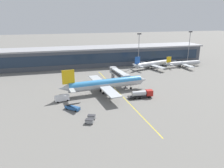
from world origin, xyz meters
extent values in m
plane|color=slate|center=(0.00, 0.00, 0.00)|extent=(700.00, 700.00, 0.00)
cube|color=yellow|center=(1.08, 2.00, 0.00)|extent=(3.32, 79.95, 0.01)
cube|color=#424751|center=(-17.81, 62.37, 5.90)|extent=(194.86, 19.35, 11.79)
cube|color=#1E2D42|center=(-17.81, 52.64, 6.48)|extent=(189.02, 0.16, 6.60)
cube|color=#99999E|center=(-17.81, 62.37, 12.29)|extent=(198.76, 19.74, 1.00)
cylinder|color=#B2B7BC|center=(-4.47, 4.15, 4.04)|extent=(35.18, 8.03, 4.07)
cylinder|color=#388CD1|center=(-4.47, 4.15, 4.40)|extent=(34.47, 7.79, 3.91)
cone|color=#B2B7BC|center=(14.30, 6.31, 4.04)|extent=(4.48, 4.30, 3.87)
cone|color=#B2B7BC|center=(-23.45, 1.98, 4.44)|extent=(5.25, 3.99, 3.46)
cube|color=gold|center=(-21.33, 2.22, 9.12)|extent=(5.30, 0.96, 6.10)
cube|color=#B2B7BC|center=(-21.30, 6.32, 4.65)|extent=(2.73, 6.70, 0.24)
cube|color=#B2B7BC|center=(-20.37, -1.77, 4.65)|extent=(2.73, 6.70, 0.24)
cube|color=#B2B7BC|center=(-7.03, 13.30, 3.73)|extent=(6.44, 15.13, 0.40)
cube|color=#B2B7BC|center=(-4.89, -5.33, 3.73)|extent=(6.44, 15.13, 0.40)
cylinder|color=#939399|center=(-5.74, 10.78, 2.31)|extent=(3.37, 2.58, 2.24)
cylinder|color=#939399|center=(-4.20, -2.59, 2.31)|extent=(3.37, 2.58, 2.24)
cylinder|color=black|center=(8.03, 5.59, 0.50)|extent=(1.04, 0.51, 1.00)
cylinder|color=slate|center=(8.03, 5.59, 1.50)|extent=(0.20, 0.20, 2.00)
cylinder|color=black|center=(-6.76, 5.73, 0.50)|extent=(1.04, 0.51, 1.00)
cylinder|color=slate|center=(-6.76, 5.73, 1.50)|extent=(0.20, 0.20, 2.00)
cylinder|color=black|center=(-6.35, 2.10, 0.50)|extent=(1.04, 0.51, 1.00)
cylinder|color=slate|center=(-6.35, 2.10, 1.50)|extent=(0.20, 0.20, 2.00)
cube|color=#B2B7BC|center=(5.06, 15.96, 5.34)|extent=(4.75, 17.26, 2.80)
cube|color=#232328|center=(5.11, 15.97, 5.34)|extent=(4.59, 14.56, 1.54)
cube|color=#9EA3A8|center=(5.94, 7.49, 5.34)|extent=(3.91, 3.56, 2.94)
cylinder|color=#4C4C51|center=(5.94, 7.49, 1.97)|extent=(0.70, 0.70, 3.94)
cube|color=#262628|center=(5.94, 7.49, 0.15)|extent=(1.98, 1.98, 0.30)
cylinder|color=gray|center=(4.18, 24.44, 5.34)|extent=(3.90, 3.90, 3.08)
cylinder|color=gray|center=(4.18, 24.44, 1.97)|extent=(1.80, 1.80, 3.94)
cube|color=#232326|center=(7.75, -6.33, 0.75)|extent=(10.08, 2.83, 0.50)
cube|color=#B21E19|center=(12.15, -6.48, 2.00)|extent=(2.88, 2.59, 2.50)
cube|color=black|center=(13.41, -6.52, 2.50)|extent=(0.24, 2.30, 1.12)
cylinder|color=#B7BABF|center=(7.47, -6.32, 2.10)|extent=(6.07, 2.40, 2.20)
cylinder|color=black|center=(11.63, -5.27, 0.50)|extent=(1.01, 0.38, 1.00)
cylinder|color=black|center=(11.55, -7.65, 0.50)|extent=(1.01, 0.38, 1.00)
cylinder|color=black|center=(7.49, -5.14, 0.50)|extent=(1.01, 0.38, 1.00)
cylinder|color=black|center=(7.41, -7.51, 0.50)|extent=(1.01, 0.38, 1.00)
cylinder|color=black|center=(5.39, -5.07, 0.50)|extent=(1.01, 0.38, 1.00)
cylinder|color=black|center=(5.31, -7.44, 0.50)|extent=(1.01, 0.38, 1.00)
cube|color=#285B9E|center=(-21.14, -11.36, 0.85)|extent=(5.71, 5.45, 1.10)
cube|color=black|center=(-21.14, -11.36, 2.30)|extent=(5.99, 5.63, 2.38)
cylinder|color=black|center=(-23.26, -10.58, 0.30)|extent=(0.61, 0.59, 0.60)
cylinder|color=black|center=(-22.11, -9.31, 0.30)|extent=(0.61, 0.59, 0.60)
cylinder|color=black|center=(-20.16, -13.41, 0.30)|extent=(0.61, 0.59, 0.60)
cylinder|color=black|center=(-19.01, -12.15, 0.30)|extent=(0.61, 0.59, 0.60)
cube|color=white|center=(-24.65, -1.54, 1.40)|extent=(6.16, 3.52, 2.20)
cube|color=black|center=(-23.24, -1.22, 1.79)|extent=(2.44, 2.47, 0.66)
cylinder|color=black|center=(-22.90, -0.08, 0.30)|extent=(0.64, 0.38, 0.60)
cylinder|color=black|center=(-22.44, -2.10, 0.30)|extent=(0.64, 0.38, 0.60)
cylinder|color=black|center=(-26.86, -0.97, 0.30)|extent=(0.64, 0.38, 0.60)
cylinder|color=black|center=(-26.40, -2.99, 0.30)|extent=(0.64, 0.38, 0.60)
cube|color=gray|center=(-16.63, -23.51, 0.73)|extent=(2.98, 2.38, 1.10)
cube|color=#333338|center=(-16.63, -23.51, 1.43)|extent=(3.04, 2.43, 0.10)
cylinder|color=black|center=(-17.88, -23.80, 0.18)|extent=(0.38, 0.25, 0.36)
cylinder|color=black|center=(-17.30, -22.42, 0.18)|extent=(0.38, 0.25, 0.36)
cylinder|color=black|center=(-15.96, -24.60, 0.18)|extent=(0.38, 0.25, 0.36)
cylinder|color=black|center=(-15.38, -23.22, 0.18)|extent=(0.38, 0.25, 0.36)
cube|color=gray|center=(-15.40, -20.56, 0.73)|extent=(2.98, 2.38, 1.10)
cube|color=#333338|center=(-15.40, -20.56, 1.43)|extent=(3.04, 2.43, 0.10)
cylinder|color=black|center=(-16.65, -20.85, 0.18)|extent=(0.38, 0.25, 0.36)
cylinder|color=black|center=(-16.07, -19.46, 0.18)|extent=(0.38, 0.25, 0.36)
cylinder|color=black|center=(-14.73, -21.65, 0.18)|extent=(0.38, 0.25, 0.36)
cylinder|color=black|center=(-14.15, -20.26, 0.18)|extent=(0.38, 0.25, 0.36)
cylinder|color=#B2B7BC|center=(36.44, 42.93, 2.78)|extent=(26.17, 10.34, 3.07)
cylinder|color=silver|center=(36.44, 42.93, 3.06)|extent=(25.63, 10.08, 2.95)
cone|color=#B2B7BC|center=(50.13, 46.93, 2.78)|extent=(3.77, 3.66, 2.92)
cone|color=#B2B7BC|center=(22.61, 38.89, 3.09)|extent=(4.27, 3.54, 2.61)
cube|color=#1E51B2|center=(24.27, 39.37, 6.62)|extent=(3.91, 1.38, 4.61)
cube|color=#B2B7BC|center=(23.89, 42.46, 3.24)|extent=(2.82, 5.14, 0.18)
cube|color=#B2B7BC|center=(25.61, 36.56, 3.24)|extent=(2.82, 5.14, 0.18)
cube|color=#B2B7BC|center=(33.38, 49.40, 2.55)|extent=(6.56, 11.64, 0.30)
cube|color=#B2B7BC|center=(37.35, 35.83, 2.55)|extent=(6.56, 11.64, 0.30)
cylinder|color=#939399|center=(34.66, 47.70, 1.48)|extent=(2.74, 2.29, 1.69)
cylinder|color=#939399|center=(37.51, 37.95, 1.48)|extent=(2.74, 2.29, 1.69)
cylinder|color=black|center=(45.55, 45.59, 0.37)|extent=(0.80, 0.50, 0.75)
cylinder|color=slate|center=(45.55, 45.59, 1.00)|extent=(0.15, 0.15, 1.24)
cylinder|color=black|center=(34.53, 43.81, 0.37)|extent=(0.80, 0.50, 0.75)
cylinder|color=slate|center=(34.53, 43.81, 1.00)|extent=(0.15, 0.15, 1.24)
cylinder|color=black|center=(35.31, 41.16, 0.37)|extent=(0.80, 0.50, 0.75)
cylinder|color=slate|center=(35.31, 41.16, 1.00)|extent=(0.15, 0.15, 1.24)
cylinder|color=#B2B7BC|center=(59.08, 41.24, 2.43)|extent=(24.88, 3.90, 2.62)
cylinder|color=silver|center=(59.08, 41.24, 2.66)|extent=(24.38, 3.77, 2.52)
cone|color=#B2B7BC|center=(72.37, 41.93, 2.43)|extent=(2.75, 2.62, 2.49)
cone|color=#B2B7BC|center=(45.66, 40.54, 2.69)|extent=(3.26, 2.39, 2.23)
cube|color=gold|center=(47.21, 40.62, 5.70)|extent=(3.42, 0.42, 3.94)
cube|color=#B2B7BC|center=(47.57, 43.27, 2.82)|extent=(1.55, 4.26, 0.16)
cube|color=#B2B7BC|center=(47.84, 38.03, 2.82)|extent=(1.55, 4.26, 0.16)
cube|color=#B2B7BC|center=(57.74, 47.69, 2.23)|extent=(3.74, 10.56, 0.27)
cube|color=#B2B7BC|center=(58.42, 34.68, 2.23)|extent=(3.74, 10.56, 0.27)
cylinder|color=#939399|center=(58.51, 45.86, 1.31)|extent=(2.09, 1.55, 1.44)
cylinder|color=#939399|center=(58.99, 36.58, 1.31)|extent=(2.09, 1.55, 1.44)
cylinder|color=black|center=(67.99, 41.70, 0.33)|extent=(0.68, 0.30, 0.67)
cylinder|color=slate|center=(67.99, 41.70, 0.89)|extent=(0.13, 0.13, 1.11)
cylinder|color=black|center=(57.54, 42.34, 0.33)|extent=(0.68, 0.30, 0.67)
cylinder|color=slate|center=(57.54, 42.34, 0.89)|extent=(0.13, 0.13, 1.11)
cylinder|color=black|center=(57.66, 39.98, 0.33)|extent=(0.68, 0.30, 0.67)
cylinder|color=slate|center=(57.66, 39.98, 0.89)|extent=(0.13, 0.13, 1.11)
cylinder|color=gray|center=(29.23, 50.37, 10.90)|extent=(0.44, 0.44, 21.80)
cube|color=#333338|center=(29.23, 50.37, 22.20)|extent=(2.80, 0.50, 0.80)
cylinder|color=gray|center=(68.20, 50.37, 11.23)|extent=(0.44, 0.44, 22.46)
cube|color=#333338|center=(68.20, 50.37, 22.86)|extent=(2.80, 0.50, 0.80)
camera|label=1|loc=(-25.33, -86.35, 33.91)|focal=34.25mm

